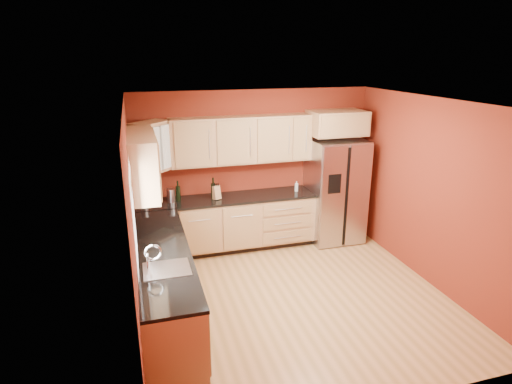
{
  "coord_description": "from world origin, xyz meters",
  "views": [
    {
      "loc": [
        -1.91,
        -4.75,
        3.15
      ],
      "look_at": [
        -0.28,
        0.9,
        1.24
      ],
      "focal_mm": 30.0,
      "sensor_mm": 36.0,
      "label": 1
    }
  ],
  "objects_px": {
    "knife_block": "(216,192)",
    "wine_bottle_a": "(213,188)",
    "canister_left": "(171,195)",
    "soap_dispenser": "(296,186)",
    "refrigerator": "(335,191)"
  },
  "relations": [
    {
      "from": "refrigerator",
      "to": "wine_bottle_a",
      "type": "relative_size",
      "value": 5.11
    },
    {
      "from": "knife_block",
      "to": "refrigerator",
      "type": "bearing_deg",
      "value": -23.65
    },
    {
      "from": "canister_left",
      "to": "wine_bottle_a",
      "type": "relative_size",
      "value": 0.62
    },
    {
      "from": "canister_left",
      "to": "knife_block",
      "type": "distance_m",
      "value": 0.71
    },
    {
      "from": "wine_bottle_a",
      "to": "knife_block",
      "type": "relative_size",
      "value": 1.57
    },
    {
      "from": "canister_left",
      "to": "soap_dispenser",
      "type": "height_order",
      "value": "canister_left"
    },
    {
      "from": "wine_bottle_a",
      "to": "canister_left",
      "type": "bearing_deg",
      "value": 178.89
    },
    {
      "from": "wine_bottle_a",
      "to": "knife_block",
      "type": "distance_m",
      "value": 0.08
    },
    {
      "from": "soap_dispenser",
      "to": "knife_block",
      "type": "bearing_deg",
      "value": -179.02
    },
    {
      "from": "wine_bottle_a",
      "to": "soap_dispenser",
      "type": "height_order",
      "value": "wine_bottle_a"
    },
    {
      "from": "wine_bottle_a",
      "to": "refrigerator",
      "type": "bearing_deg",
      "value": -2.18
    },
    {
      "from": "refrigerator",
      "to": "canister_left",
      "type": "relative_size",
      "value": 8.2
    },
    {
      "from": "knife_block",
      "to": "wine_bottle_a",
      "type": "bearing_deg",
      "value": 112.49
    },
    {
      "from": "wine_bottle_a",
      "to": "knife_block",
      "type": "bearing_deg",
      "value": -45.07
    },
    {
      "from": "refrigerator",
      "to": "knife_block",
      "type": "bearing_deg",
      "value": 178.8
    }
  ]
}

